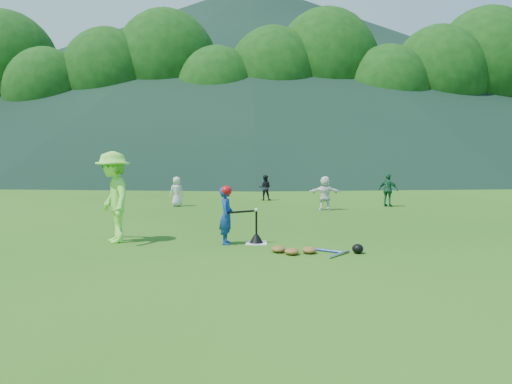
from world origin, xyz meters
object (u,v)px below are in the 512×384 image
fielder_c (388,190)px  batting_tee (256,238)px  equipment_pile (309,250)px  fielder_b (265,188)px  fielder_d (325,193)px  home_plate (256,243)px  batter_child (226,216)px  fielder_a (177,192)px  adult_coach (114,197)px

fielder_c → batting_tee: (-4.68, -6.85, -0.46)m
equipment_pile → fielder_b: bearing=93.8°
fielder_d → fielder_b: bearing=-55.9°
home_plate → equipment_pile: size_ratio=0.25×
batter_child → fielder_c: bearing=-33.5°
home_plate → fielder_d: bearing=68.6°
batting_tee → equipment_pile: size_ratio=0.38×
home_plate → fielder_c: (4.68, 6.85, 0.58)m
fielder_a → fielder_b: 3.78m
fielder_b → fielder_d: 3.68m
home_plate → fielder_b: size_ratio=0.45×
equipment_pile → home_plate: bearing=135.6°
equipment_pile → fielder_d: bearing=79.5°
home_plate → batter_child: 0.88m
adult_coach → batter_child: bearing=57.3°
adult_coach → equipment_pile: adult_coach is taller
home_plate → fielder_b: bearing=87.6°
fielder_d → equipment_pile: size_ratio=0.63×
fielder_c → batting_tee: fielder_c is taller
fielder_b → equipment_pile: size_ratio=0.56×
fielder_b → batting_tee: 9.02m
fielder_d → equipment_pile: 7.02m
equipment_pile → adult_coach: bearing=164.2°
home_plate → fielder_a: fielder_a is taller
fielder_d → fielder_a: bearing=-9.5°
fielder_b → adult_coach: bearing=75.9°
fielder_b → fielder_d: bearing=128.9°
home_plate → fielder_a: (-2.79, 6.95, 0.52)m
adult_coach → fielder_a: bearing=149.4°
home_plate → equipment_pile: 1.45m
fielder_a → batting_tee: bearing=81.8°
batter_child → fielder_d: size_ratio=1.08×
fielder_d → batting_tee: 6.32m
fielder_a → fielder_c: size_ratio=0.90×
batter_child → fielder_d: bearing=-22.3°
batting_tee → equipment_pile: batting_tee is taller
adult_coach → batting_tee: 3.23m
batter_child → fielder_a: size_ratio=1.17×
home_plate → adult_coach: (-3.10, 0.16, 0.98)m
home_plate → fielder_a: size_ratio=0.43×
adult_coach → batting_tee: bearing=59.1°
fielder_a → batting_tee: size_ratio=1.55×
batter_child → fielder_d: 6.61m
batter_child → equipment_pile: size_ratio=0.68×
batter_child → equipment_pile: (1.68, -0.97, -0.55)m
adult_coach → fielder_d: (5.41, 5.71, -0.42)m
fielder_b → fielder_d: fielder_d is taller
adult_coach → fielder_a: size_ratio=1.88×
equipment_pile → batting_tee: bearing=135.6°
adult_coach → fielder_c: bearing=102.7°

